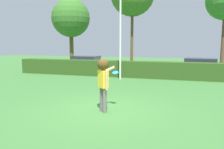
{
  "coord_description": "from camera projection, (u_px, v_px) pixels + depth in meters",
  "views": [
    {
      "loc": [
        2.5,
        -7.06,
        2.3
      ],
      "look_at": [
        0.05,
        0.81,
        1.15
      ],
      "focal_mm": 35.52,
      "sensor_mm": 36.0,
      "label": 1
    }
  ],
  "objects": [
    {
      "name": "parked_car_blue",
      "position": [
        201.0,
        66.0,
        16.4
      ],
      "size": [
        4.42,
        2.34,
        1.25
      ],
      "color": "#263FA5",
      "rests_on": "ground"
    },
    {
      "name": "ground_plane",
      "position": [
        104.0,
        110.0,
        7.73
      ],
      "size": [
        60.0,
        60.0,
        0.0
      ],
      "primitive_type": "plane",
      "color": "#3C7435"
    },
    {
      "name": "person",
      "position": [
        103.0,
        77.0,
        7.37
      ],
      "size": [
        0.48,
        0.83,
        1.81
      ],
      "color": "#66625D",
      "rests_on": "ground"
    },
    {
      "name": "hedge_row",
      "position": [
        142.0,
        70.0,
        15.07
      ],
      "size": [
        18.84,
        0.9,
        1.11
      ],
      "primitive_type": "cube",
      "color": "#2D4B1A",
      "rests_on": "ground"
    },
    {
      "name": "lamppost",
      "position": [
        120.0,
        18.0,
        13.93
      ],
      "size": [
        0.24,
        0.24,
        7.2
      ],
      "color": "silver",
      "rests_on": "ground"
    },
    {
      "name": "maple_tree",
      "position": [
        71.0,
        18.0,
        24.02
      ],
      "size": [
        4.13,
        4.13,
        7.14
      ],
      "color": "brown",
      "rests_on": "ground"
    },
    {
      "name": "parked_car_white",
      "position": [
        86.0,
        62.0,
        19.29
      ],
      "size": [
        4.26,
        1.93,
        1.25
      ],
      "color": "white",
      "rests_on": "ground"
    },
    {
      "name": "frisbee",
      "position": [
        115.0,
        73.0,
        7.79
      ],
      "size": [
        0.22,
        0.21,
        0.1
      ],
      "color": "#268CE5"
    }
  ]
}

